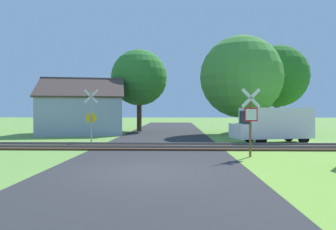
# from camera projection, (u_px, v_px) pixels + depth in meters

# --- Properties ---
(ground_plane) EXTENTS (160.00, 160.00, 0.00)m
(ground_plane) POSITION_uv_depth(u_px,v_px,m) (146.00, 172.00, 9.99)
(ground_plane) COLOR #6B9942
(road_asphalt) EXTENTS (7.03, 80.00, 0.01)m
(road_asphalt) POSITION_uv_depth(u_px,v_px,m) (152.00, 162.00, 11.99)
(road_asphalt) COLOR #2D2D30
(road_asphalt) RESTS_ON ground
(rail_track) EXTENTS (60.00, 2.60, 0.22)m
(rail_track) POSITION_uv_depth(u_px,v_px,m) (158.00, 147.00, 16.54)
(rail_track) COLOR #422D1E
(rail_track) RESTS_ON ground
(stop_sign_near) EXTENTS (0.87, 0.19, 3.05)m
(stop_sign_near) POSITION_uv_depth(u_px,v_px,m) (251.00, 118.00, 13.18)
(stop_sign_near) COLOR brown
(stop_sign_near) RESTS_ON ground
(crossing_sign_far) EXTENTS (0.85, 0.27, 3.37)m
(crossing_sign_far) POSITION_uv_depth(u_px,v_px,m) (91.00, 114.00, 18.26)
(crossing_sign_far) COLOR #9E9EA5
(crossing_sign_far) RESTS_ON ground
(house) EXTENTS (8.20, 7.60, 4.98)m
(house) POSITION_uv_depth(u_px,v_px,m) (83.00, 114.00, 26.43)
(house) COLOR #99A3B7
(house) RESTS_ON ground
(tree_right) EXTENTS (6.93, 6.93, 8.39)m
(tree_right) POSITION_uv_depth(u_px,v_px,m) (241.00, 77.00, 25.36)
(tree_right) COLOR #513823
(tree_right) RESTS_ON ground
(tree_far) EXTENTS (6.20, 6.20, 8.63)m
(tree_far) POSITION_uv_depth(u_px,v_px,m) (277.00, 76.00, 30.15)
(tree_far) COLOR #513823
(tree_far) RESTS_ON ground
(tree_center) EXTENTS (5.55, 5.55, 8.12)m
(tree_center) POSITION_uv_depth(u_px,v_px,m) (139.00, 78.00, 29.75)
(tree_center) COLOR #513823
(tree_center) RESTS_ON ground
(mail_truck) EXTENTS (5.19, 2.92, 2.24)m
(mail_truck) POSITION_uv_depth(u_px,v_px,m) (273.00, 124.00, 18.90)
(mail_truck) COLOR white
(mail_truck) RESTS_ON ground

